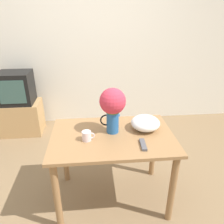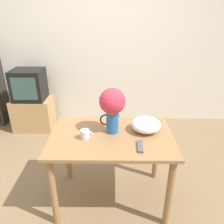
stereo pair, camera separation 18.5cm
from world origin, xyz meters
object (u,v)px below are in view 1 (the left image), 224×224
(flower_vase, at_px, (112,105))
(coffee_mug, at_px, (87,136))
(white_bowl, at_px, (145,123))
(tv_set, at_px, (16,88))

(flower_vase, height_order, coffee_mug, flower_vase)
(flower_vase, relative_size, white_bowl, 1.56)
(coffee_mug, xyz_separation_m, white_bowl, (0.55, 0.15, 0.02))
(coffee_mug, distance_m, tv_set, 1.87)
(coffee_mug, bearing_deg, tv_set, 124.40)
(flower_vase, relative_size, coffee_mug, 3.83)
(white_bowl, bearing_deg, tv_set, 139.04)
(tv_set, bearing_deg, coffee_mug, -55.60)
(flower_vase, bearing_deg, tv_set, 132.34)
(tv_set, bearing_deg, white_bowl, -40.96)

